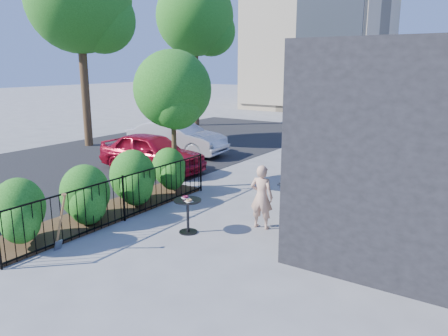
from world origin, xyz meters
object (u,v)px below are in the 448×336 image
Objects in this scene: shovel at (60,225)px; car_red at (152,152)px; woman at (262,197)px; car_silver at (177,138)px; street_tree_near at (79,7)px; street_tree_far at (195,22)px; patio_tree at (174,94)px; cafe_table at (188,210)px.

shovel is 6.66m from car_red.
woman reaches higher than car_silver.
shovel is (8.68, -7.86, -5.37)m from street_tree_near.
street_tree_near is at bearing -90.00° from street_tree_far.
patio_tree reaches higher than car_silver.
patio_tree is 3.15× the size of shovel.
street_tree_far is 6.61× the size of shovel.
patio_tree is 4.15m from cafe_table.
woman is (3.61, -1.37, -2.04)m from patio_tree.
street_tree_far is 5.73× the size of woman.
car_silver is (-4.21, 8.61, 0.13)m from shovel.
cafe_table is (10.13, -5.71, -5.40)m from street_tree_near.
patio_tree is at bearing -122.78° from car_red.
street_tree_near is 2.00× the size of car_silver.
car_red reaches higher than shovel.
shovel is (0.98, -4.66, -2.21)m from patio_tree.
street_tree_far is (0.00, 8.00, 0.00)m from street_tree_near.
street_tree_near is at bearing 150.58° from cafe_table.
shovel is 9.58m from car_silver.
street_tree_near is 12.82m from cafe_table.
shovel reaches higher than cafe_table.
patio_tree is 8.92m from street_tree_near.
patio_tree is 0.48× the size of street_tree_far.
street_tree_near is 6.61× the size of shovel.
woman reaches higher than car_red.
woman reaches higher than shovel.
cafe_table is 5.88m from car_red.
patio_tree reaches higher than cafe_table.
car_red is at bearing -60.57° from street_tree_far.
car_red is (-2.09, 1.25, -2.10)m from patio_tree.
cafe_table is 8.59m from car_silver.
cafe_table is 0.55× the size of woman.
street_tree_far reaches higher than car_red.
shovel is at bearing -42.14° from street_tree_near.
patio_tree is at bearing -27.18° from woman.
patio_tree is 0.48× the size of street_tree_near.
shovel is (8.68, -15.86, -5.37)m from street_tree_far.
car_silver is at bearing 129.21° from patio_tree.
shovel is at bearing -154.37° from car_red.
shovel is 0.30× the size of car_silver.
street_tree_near reaches higher than shovel.
cafe_table is at bearing -144.44° from car_silver.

